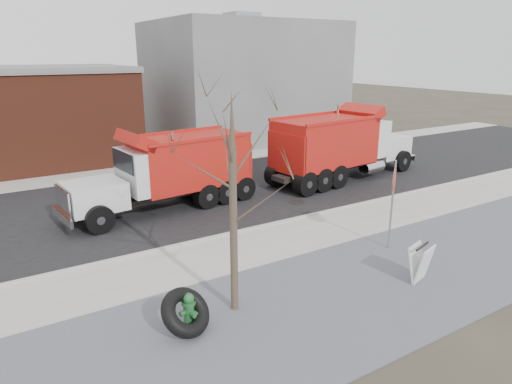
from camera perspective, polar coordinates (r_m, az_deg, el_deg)
ground at (r=14.88m, az=3.25°, el=-6.55°), size 120.00×120.00×0.00m
gravel_verge at (r=12.47m, az=12.68°, el=-11.82°), size 60.00×5.00×0.03m
sidewalk at (r=15.06m, az=2.70°, el=-6.13°), size 60.00×2.50×0.06m
curb at (r=16.06m, az=0.08°, el=-4.50°), size 60.00×0.15×0.11m
road at (r=20.04m, az=-7.11°, el=-0.35°), size 60.00×9.40×0.02m
far_sidewalk at (r=25.15m, az=-12.60°, el=2.99°), size 60.00×2.00×0.06m
building_grey at (r=33.73m, az=-1.73°, el=13.70°), size 12.00×10.00×8.00m
bare_tree at (r=10.09m, az=-2.92°, el=1.78°), size 3.20×3.20×5.20m
fire_hydrant at (r=10.63m, az=-8.35°, el=-14.64°), size 0.50×0.49×0.87m
truck_tire at (r=10.41m, az=-8.80°, el=-14.65°), size 1.47×1.40×1.06m
stop_sign at (r=14.53m, az=16.79°, el=0.28°), size 0.65×0.48×2.86m
sandwich_board at (r=13.11m, az=19.86°, el=-8.38°), size 0.84×0.65×1.03m
dump_truck_red_a at (r=22.40m, az=10.56°, el=5.99°), size 8.71×3.30×3.49m
dump_truck_red_b at (r=18.10m, az=-10.68°, el=2.91°), size 7.61×2.89×3.19m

